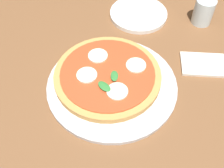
{
  "coord_description": "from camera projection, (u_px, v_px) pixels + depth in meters",
  "views": [
    {
      "loc": [
        0.15,
        0.47,
        1.38
      ],
      "look_at": [
        0.02,
        0.02,
        0.79
      ],
      "focal_mm": 44.17,
      "sensor_mm": 36.0,
      "label": 1
    }
  ],
  "objects": [
    {
      "name": "plate_white",
      "position": [
        138.0,
        14.0,
        0.95
      ],
      "size": [
        0.2,
        0.2,
        0.01
      ],
      "primitive_type": "cylinder",
      "color": "white",
      "rests_on": "dining_table"
    },
    {
      "name": "napkin",
      "position": [
        203.0,
        64.0,
        0.81
      ],
      "size": [
        0.15,
        0.13,
        0.01
      ],
      "primitive_type": "cube",
      "rotation": [
        0.0,
        0.0,
        -0.37
      ],
      "color": "white",
      "rests_on": "dining_table"
    },
    {
      "name": "glass_cup",
      "position": [
        203.0,
        11.0,
        0.9
      ],
      "size": [
        0.07,
        0.07,
        0.09
      ],
      "primitive_type": "cylinder",
      "color": "silver",
      "rests_on": "dining_table"
    },
    {
      "name": "serving_tray",
      "position": [
        112.0,
        85.0,
        0.76
      ],
      "size": [
        0.36,
        0.36,
        0.01
      ],
      "primitive_type": "cylinder",
      "color": "silver",
      "rests_on": "dining_table"
    },
    {
      "name": "pizza",
      "position": [
        108.0,
        75.0,
        0.76
      ],
      "size": [
        0.3,
        0.3,
        0.03
      ],
      "color": "tan",
      "rests_on": "serving_tray"
    },
    {
      "name": "dining_table",
      "position": [
        115.0,
        101.0,
        0.87
      ],
      "size": [
        1.13,
        0.99,
        0.78
      ],
      "color": "brown",
      "rests_on": "ground_plane"
    }
  ]
}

